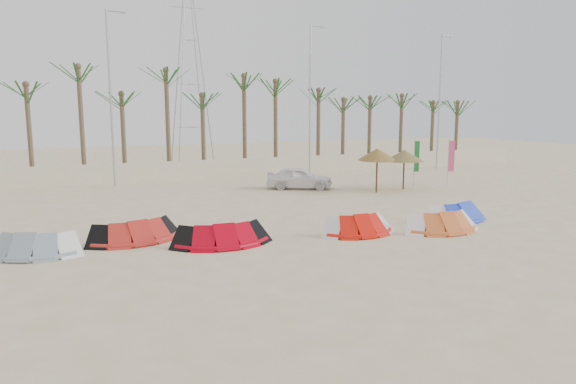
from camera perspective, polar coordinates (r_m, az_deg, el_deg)
name	(u,v)px	position (r m, az deg, el deg)	size (l,w,h in m)	color
ground	(360,255)	(17.73, 7.95, -6.94)	(120.00, 120.00, 0.00)	beige
boundary_wall	(199,169)	(37.79, -9.90, 2.50)	(60.00, 0.30, 1.30)	beige
palm_line	(200,89)	(39.20, -9.72, 11.22)	(52.00, 4.00, 7.70)	brown
lamp_b	(111,96)	(34.59, -19.08, 10.05)	(1.25, 0.14, 11.00)	#A5A8AD
lamp_c	(311,98)	(38.47, 2.52, 10.38)	(1.25, 0.14, 11.00)	#A5A8AD
lamp_d	(440,100)	(45.10, 16.51, 9.82)	(1.25, 0.14, 11.00)	#A5A8AD
pylon	(193,169)	(43.89, -10.53, 2.52)	(3.00, 3.00, 14.00)	#A5A8AD
kite_grey	(30,242)	(19.68, -26.71, -4.97)	(3.72, 2.61, 0.90)	gray
kite_red_left	(134,229)	(20.31, -16.69, -3.97)	(3.72, 2.20, 0.90)	#B2221B
kite_red_mid	(220,232)	(19.14, -7.60, -4.44)	(3.61, 1.65, 0.90)	#AD0011
kite_red_right	(355,223)	(20.67, 7.45, -3.44)	(3.09, 1.60, 0.90)	red
kite_orange	(438,220)	(21.89, 16.34, -3.03)	(3.32, 1.71, 0.90)	#D7632B
kite_blue	(453,210)	(24.36, 17.87, -1.90)	(3.73, 2.23, 0.90)	blue
parasol_left	(377,154)	(32.04, 9.88, 4.16)	(2.38, 2.38, 2.57)	#4C331E
parasol_mid	(377,155)	(30.92, 9.89, 4.07)	(2.12, 2.12, 2.61)	#4C331E
parasol_right	(404,156)	(32.61, 12.80, 3.97)	(2.43, 2.43, 2.46)	#4C331E
flag_pink	(450,157)	(35.33, 17.59, 3.70)	(0.45, 0.13, 3.10)	#A5A8AD
flag_green	(416,158)	(34.46, 14.07, 3.71)	(0.45, 0.05, 3.08)	#A5A8AD
car	(299,178)	(32.15, 1.27, 1.59)	(1.64, 4.07, 1.39)	white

